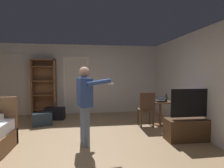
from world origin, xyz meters
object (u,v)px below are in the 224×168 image
laptop (160,100)px  suitcase_small (55,113)px  side_table (160,109)px  tv_flatscreen (193,126)px  wooden_chair (146,108)px  suitcase_dark (42,119)px  bottle_on_table (166,98)px  bookshelf (44,86)px  person_blue_shirt (85,100)px

laptop → suitcase_small: (-3.14, 1.08, -0.55)m
side_table → suitcase_small: bearing=161.8°
suitcase_small → tv_flatscreen: bearing=-24.9°
laptop → wooden_chair: 0.49m
wooden_chair → suitcase_dark: (-2.95, 0.54, -0.36)m
bottle_on_table → suitcase_dark: size_ratio=0.46×
laptop → tv_flatscreen: bearing=-75.6°
bottle_on_table → suitcase_dark: bottle_on_table is taller
side_table → bottle_on_table: size_ratio=2.86×
bookshelf → side_table: bearing=-24.4°
bookshelf → wooden_chair: bearing=-29.0°
side_table → wooden_chair: bearing=-166.2°
tv_flatscreen → laptop: (-0.29, 1.15, 0.42)m
tv_flatscreen → wooden_chair: 1.32m
wooden_chair → person_blue_shirt: size_ratio=0.60×
suitcase_small → laptop: bearing=-10.9°
tv_flatscreen → suitcase_small: size_ratio=2.03×
suitcase_dark → side_table: bearing=-23.1°
bookshelf → wooden_chair: 3.66m
person_blue_shirt → suitcase_small: bearing=115.2°
bottle_on_table → wooden_chair: wooden_chair is taller
tv_flatscreen → laptop: size_ratio=3.24×
bookshelf → suitcase_small: (0.47, -0.61, -0.87)m
bottle_on_table → suitcase_small: 3.54m
bookshelf → person_blue_shirt: size_ratio=1.21×
tv_flatscreen → laptop: tv_flatscreen is taller
bookshelf → wooden_chair: size_ratio=2.01×
wooden_chair → suitcase_small: bearing=156.9°
wooden_chair → suitcase_small: wooden_chair is taller
suitcase_dark → tv_flatscreen: bearing=-39.7°
person_blue_shirt → suitcase_small: size_ratio=2.67×
bookshelf → laptop: 4.00m
side_table → suitcase_small: size_ratio=1.13×
tv_flatscreen → side_table: bearing=102.9°
wooden_chair → suitcase_small: 2.96m
tv_flatscreen → wooden_chair: size_ratio=1.26×
bookshelf → person_blue_shirt: bookshelf is taller
bookshelf → side_table: bookshelf is taller
wooden_chair → suitcase_dark: size_ratio=1.87×
bookshelf → bottle_on_table: size_ratio=8.15×
tv_flatscreen → laptop: bearing=104.4°
bottle_on_table → person_blue_shirt: bearing=-155.5°
laptop → bottle_on_table: 0.17m
tv_flatscreen → person_blue_shirt: 2.50m
bookshelf → side_table: (3.63, -1.65, -0.59)m
laptop → suitcase_small: bearing=161.0°
person_blue_shirt → bookshelf: bearing=118.2°
tv_flatscreen → suitcase_small: (-3.43, 2.23, -0.13)m
side_table → person_blue_shirt: bearing=-152.4°
person_blue_shirt → suitcase_dark: 2.14m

